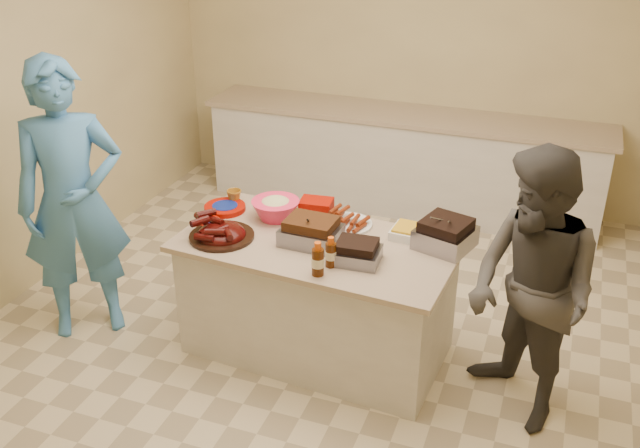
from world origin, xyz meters
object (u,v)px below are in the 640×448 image
(bbq_bottle_b, at_px, (318,275))
(guest_blue, at_px, (94,324))
(mustard_bottle, at_px, (315,232))
(roasting_pan, at_px, (444,247))
(rib_platter, at_px, (222,238))
(coleslaw_bowl, at_px, (276,218))
(guest_gray, at_px, (513,409))
(bbq_bottle_a, at_px, (331,266))
(plastic_cup, at_px, (235,203))
(island, at_px, (317,348))

(bbq_bottle_b, height_order, guest_blue, bbq_bottle_b)
(mustard_bottle, bearing_deg, roasting_pan, 6.65)
(rib_platter, height_order, coleslaw_bowl, coleslaw_bowl)
(guest_gray, bearing_deg, roasting_pan, -167.34)
(bbq_bottle_b, relative_size, mustard_bottle, 1.67)
(rib_platter, distance_m, bbq_bottle_a, 0.75)
(rib_platter, height_order, guest_gray, rib_platter)
(plastic_cup, bearing_deg, mustard_bottle, -18.29)
(roasting_pan, bearing_deg, bbq_bottle_a, -124.89)
(rib_platter, distance_m, coleslaw_bowl, 0.42)
(mustard_bottle, bearing_deg, coleslaw_bowl, 162.28)
(rib_platter, bearing_deg, mustard_bottle, 26.99)
(coleslaw_bowl, bearing_deg, bbq_bottle_b, -48.83)
(bbq_bottle_b, height_order, guest_gray, bbq_bottle_b)
(island, bearing_deg, guest_gray, -2.76)
(bbq_bottle_b, relative_size, guest_blue, 0.11)
(guest_gray, bearing_deg, bbq_bottle_a, -128.85)
(island, bearing_deg, mustard_bottle, 120.21)
(rib_platter, relative_size, bbq_bottle_b, 1.97)
(bbq_bottle_b, bearing_deg, plastic_cup, 141.02)
(mustard_bottle, xyz_separation_m, guest_gray, (1.34, -0.27, -0.80))
(rib_platter, distance_m, guest_gray, 2.02)
(bbq_bottle_a, bearing_deg, island, 125.28)
(rib_platter, height_order, roasting_pan, rib_platter)
(plastic_cup, relative_size, guest_gray, 0.06)
(guest_gray, bearing_deg, guest_blue, -131.00)
(guest_blue, bearing_deg, mustard_bottle, -22.97)
(coleslaw_bowl, height_order, guest_gray, coleslaw_bowl)
(roasting_pan, relative_size, bbq_bottle_b, 1.49)
(roasting_pan, bearing_deg, coleslaw_bowl, -163.86)
(island, distance_m, guest_gray, 1.29)
(island, relative_size, roasting_pan, 5.51)
(guest_blue, distance_m, guest_gray, 2.84)
(island, height_order, plastic_cup, plastic_cup)
(mustard_bottle, bearing_deg, island, -64.04)
(rib_platter, xyz_separation_m, bbq_bottle_a, (0.74, -0.10, 0.00))
(bbq_bottle_a, distance_m, bbq_bottle_b, 0.12)
(island, xyz_separation_m, coleslaw_bowl, (-0.37, 0.21, 0.80))
(island, height_order, coleslaw_bowl, coleslaw_bowl)
(plastic_cup, distance_m, guest_gray, 2.21)
(plastic_cup, xyz_separation_m, guest_blue, (-0.83, -0.61, -0.80))
(guest_blue, bearing_deg, rib_platter, -30.22)
(bbq_bottle_a, distance_m, plastic_cup, 1.07)
(mustard_bottle, height_order, guest_blue, mustard_bottle)
(island, relative_size, guest_gray, 1.04)
(bbq_bottle_b, distance_m, plastic_cup, 1.11)
(roasting_pan, xyz_separation_m, guest_blue, (-2.29, -0.48, -0.80))
(coleslaw_bowl, xyz_separation_m, mustard_bottle, (0.31, -0.10, 0.00))
(island, relative_size, bbq_bottle_b, 8.23)
(mustard_bottle, bearing_deg, rib_platter, -153.01)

